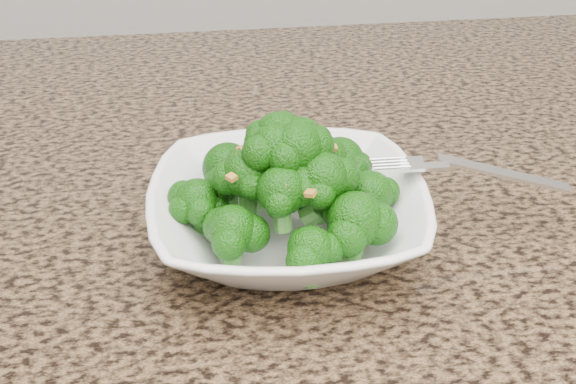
{
  "coord_description": "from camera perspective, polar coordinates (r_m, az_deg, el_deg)",
  "views": [
    {
      "loc": [
        0.0,
        -0.25,
        1.25
      ],
      "look_at": [
        0.07,
        0.24,
        0.95
      ],
      "focal_mm": 45.0,
      "sensor_mm": 36.0,
      "label": 1
    }
  ],
  "objects": [
    {
      "name": "fork",
      "position": [
        0.61,
        11.91,
        2.01
      ],
      "size": [
        0.19,
        0.07,
        0.01
      ],
      "primitive_type": null,
      "rotation": [
        0.0,
        0.0,
        -0.23
      ],
      "color": "silver",
      "rests_on": "bowl"
    },
    {
      "name": "garlic_topping",
      "position": [
        0.54,
        0.0,
        7.83
      ],
      "size": [
        0.12,
        0.12,
        0.01
      ],
      "primitive_type": null,
      "color": "#C1812F",
      "rests_on": "broccoli_pile"
    },
    {
      "name": "broccoli_pile",
      "position": [
        0.56,
        0.0,
        3.89
      ],
      "size": [
        0.2,
        0.2,
        0.08
      ],
      "primitive_type": null,
      "color": "#145609",
      "rests_on": "bowl"
    },
    {
      "name": "granite_counter",
      "position": [
        0.66,
        -6.83,
        -2.9
      ],
      "size": [
        1.64,
        1.04,
        0.03
      ],
      "primitive_type": "cube",
      "color": "brown",
      "rests_on": "cabinet"
    },
    {
      "name": "bowl",
      "position": [
        0.59,
        0.0,
        -1.86
      ],
      "size": [
        0.24,
        0.24,
        0.06
      ],
      "primitive_type": "imported",
      "rotation": [
        0.0,
        0.0,
        -0.06
      ],
      "color": "white",
      "rests_on": "granite_counter"
    }
  ]
}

